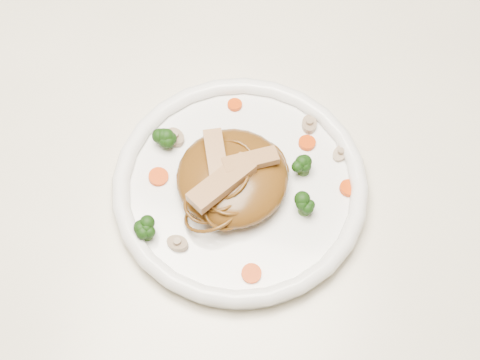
% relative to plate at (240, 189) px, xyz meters
% --- Properties ---
extents(ground, '(4.00, 4.00, 0.00)m').
position_rel_plate_xyz_m(ground, '(-0.09, 0.03, -0.76)').
color(ground, '#532F1C').
rests_on(ground, ground).
extents(table, '(1.20, 0.80, 0.75)m').
position_rel_plate_xyz_m(table, '(-0.09, 0.03, -0.11)').
color(table, white).
rests_on(table, ground).
extents(plate, '(0.29, 0.29, 0.02)m').
position_rel_plate_xyz_m(plate, '(0.00, 0.00, 0.00)').
color(plate, white).
rests_on(plate, table).
extents(noodle_mound, '(0.14, 0.14, 0.04)m').
position_rel_plate_xyz_m(noodle_mound, '(-0.01, -0.00, 0.03)').
color(noodle_mound, '#5A3511').
rests_on(noodle_mound, plate).
extents(chicken_a, '(0.06, 0.05, 0.01)m').
position_rel_plate_xyz_m(chicken_a, '(0.01, 0.01, 0.05)').
color(chicken_a, tan).
rests_on(chicken_a, noodle_mound).
extents(chicken_b, '(0.05, 0.07, 0.01)m').
position_rel_plate_xyz_m(chicken_b, '(-0.03, 0.01, 0.05)').
color(chicken_b, tan).
rests_on(chicken_b, noodle_mound).
extents(chicken_c, '(0.06, 0.08, 0.01)m').
position_rel_plate_xyz_m(chicken_c, '(-0.01, -0.02, 0.05)').
color(chicken_c, tan).
rests_on(chicken_c, noodle_mound).
extents(broccoli_0, '(0.03, 0.03, 0.03)m').
position_rel_plate_xyz_m(broccoli_0, '(0.06, 0.04, 0.02)').
color(broccoli_0, '#16370B').
rests_on(broccoli_0, plate).
extents(broccoli_1, '(0.03, 0.03, 0.03)m').
position_rel_plate_xyz_m(broccoli_1, '(-0.10, 0.03, 0.02)').
color(broccoli_1, '#16370B').
rests_on(broccoli_1, plate).
extents(broccoli_2, '(0.03, 0.03, 0.03)m').
position_rel_plate_xyz_m(broccoli_2, '(-0.08, -0.09, 0.02)').
color(broccoli_2, '#16370B').
rests_on(broccoli_2, plate).
extents(broccoli_3, '(0.04, 0.04, 0.03)m').
position_rel_plate_xyz_m(broccoli_3, '(0.08, -0.01, 0.02)').
color(broccoli_3, '#16370B').
rests_on(broccoli_3, plate).
extents(carrot_0, '(0.03, 0.03, 0.00)m').
position_rel_plate_xyz_m(carrot_0, '(0.06, 0.07, 0.01)').
color(carrot_0, '#E04508').
rests_on(carrot_0, plate).
extents(carrot_1, '(0.03, 0.03, 0.00)m').
position_rel_plate_xyz_m(carrot_1, '(-0.09, -0.02, 0.01)').
color(carrot_1, '#E04508').
rests_on(carrot_1, plate).
extents(carrot_2, '(0.03, 0.03, 0.00)m').
position_rel_plate_xyz_m(carrot_2, '(0.12, 0.03, 0.01)').
color(carrot_2, '#E04508').
rests_on(carrot_2, plate).
extents(carrot_3, '(0.02, 0.02, 0.00)m').
position_rel_plate_xyz_m(carrot_3, '(-0.04, 0.10, 0.01)').
color(carrot_3, '#E04508').
rests_on(carrot_3, plate).
extents(carrot_4, '(0.03, 0.03, 0.00)m').
position_rel_plate_xyz_m(carrot_4, '(0.04, -0.10, 0.01)').
color(carrot_4, '#E04508').
rests_on(carrot_4, plate).
extents(mushroom_0, '(0.03, 0.03, 0.01)m').
position_rel_plate_xyz_m(mushroom_0, '(-0.04, -0.09, 0.01)').
color(mushroom_0, tan).
rests_on(mushroom_0, plate).
extents(mushroom_1, '(0.03, 0.03, 0.01)m').
position_rel_plate_xyz_m(mushroom_1, '(0.10, 0.07, 0.01)').
color(mushroom_1, tan).
rests_on(mushroom_1, plate).
extents(mushroom_2, '(0.04, 0.04, 0.01)m').
position_rel_plate_xyz_m(mushroom_2, '(-0.09, 0.04, 0.01)').
color(mushroom_2, tan).
rests_on(mushroom_2, plate).
extents(mushroom_3, '(0.03, 0.03, 0.01)m').
position_rel_plate_xyz_m(mushroom_3, '(0.05, 0.10, 0.01)').
color(mushroom_3, tan).
rests_on(mushroom_3, plate).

